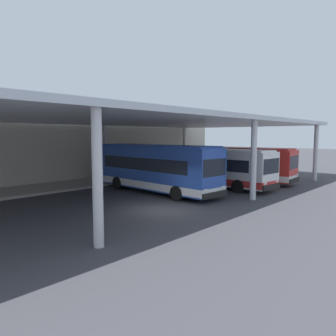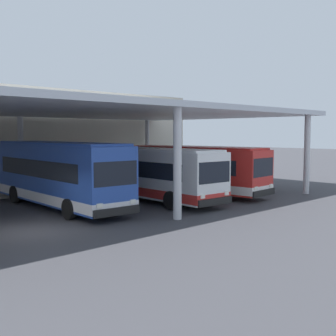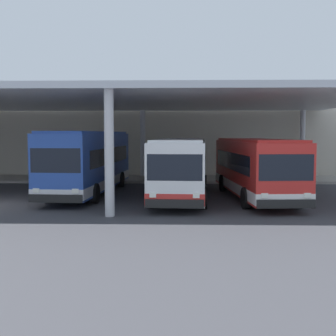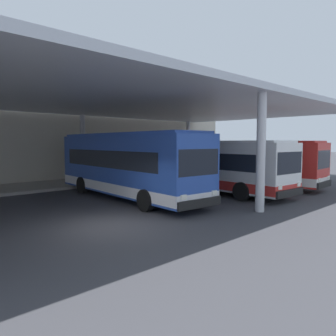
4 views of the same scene
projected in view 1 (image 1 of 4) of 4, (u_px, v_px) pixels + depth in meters
name	position (u px, v px, depth m)	size (l,w,h in m)	color
ground_plane	(162.00, 210.00, 18.51)	(200.00, 200.00, 0.00)	#3D3D42
platform_kerb	(57.00, 187.00, 26.35)	(42.00, 4.50, 0.18)	#A39E93
station_building_facade	(37.00, 141.00, 28.15)	(48.00, 1.60, 7.63)	beige
canopy_shelter	(102.00, 120.00, 21.66)	(40.00, 17.00, 5.55)	silver
bus_nearest_bay	(155.00, 168.00, 24.11)	(3.20, 11.46, 3.57)	#284CA8
bus_second_bay	(213.00, 167.00, 26.88)	(3.10, 10.65, 3.17)	white
bus_middle_bay	(236.00, 164.00, 29.84)	(3.32, 10.69, 3.17)	red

